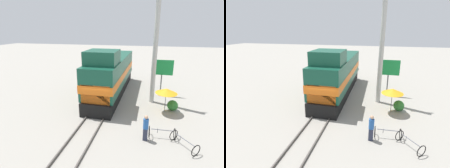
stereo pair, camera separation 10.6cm
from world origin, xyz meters
TOP-DOWN VIEW (x-y plane):
  - ground_plane at (0.00, 0.00)m, footprint 120.00×120.00m
  - rail_near at (-0.72, 0.00)m, footprint 0.08×34.37m
  - rail_far at (0.72, 0.00)m, footprint 0.08×34.37m
  - locomotive at (0.00, 4.49)m, footprint 2.89×12.46m
  - utility_pole at (4.38, 3.24)m, footprint 1.80×0.43m
  - vendor_umbrella at (5.51, 1.15)m, footprint 1.82×1.82m
  - billboard_sign at (5.26, 5.39)m, footprint 2.22×0.12m
  - shrub_cluster at (6.21, 1.71)m, footprint 0.93×0.93m
  - person_bystander at (4.08, -3.23)m, footprint 0.34×0.34m
  - bicycle at (5.13, -2.76)m, footprint 1.71×0.83m
  - bicycle_spare at (6.42, -3.45)m, footprint 1.65×1.79m

SIDE VIEW (x-z plane):
  - ground_plane at x=0.00m, z-range 0.00..0.00m
  - rail_near at x=-0.72m, z-range 0.00..0.15m
  - rail_far at x=0.72m, z-range 0.00..0.15m
  - bicycle_spare at x=6.42m, z-range 0.01..0.73m
  - bicycle at x=5.13m, z-range 0.01..0.77m
  - shrub_cluster at x=6.21m, z-range 0.00..0.93m
  - person_bystander at x=4.08m, z-range 0.08..1.87m
  - vendor_umbrella at x=5.51m, z-range 0.88..3.06m
  - locomotive at x=0.00m, z-range -0.40..4.77m
  - billboard_sign at x=5.26m, z-range 0.93..4.77m
  - utility_pole at x=4.38m, z-range 0.05..11.36m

